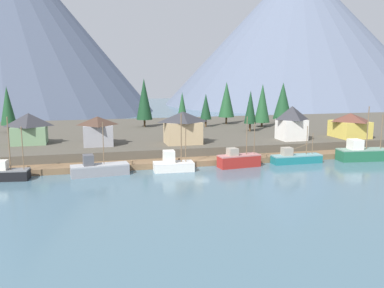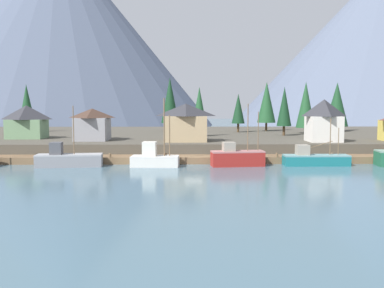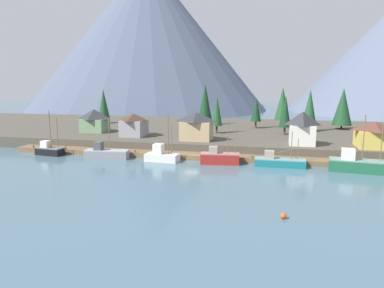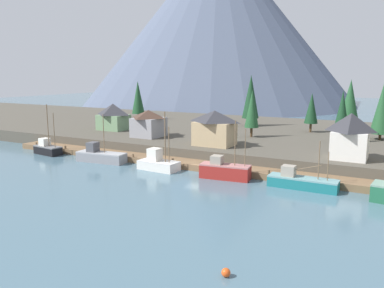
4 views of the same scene
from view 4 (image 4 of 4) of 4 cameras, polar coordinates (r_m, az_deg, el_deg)
ground_plane at (r=79.52m, az=7.10°, el=-1.20°), size 400.00×400.00×1.00m
dock at (r=63.23m, az=1.15°, el=-3.17°), size 80.00×4.00×1.60m
shoreline_bank at (r=90.33m, az=9.91°, el=1.22°), size 400.00×56.00×2.50m
mountain_west_peak at (r=234.39m, az=-1.97°, el=12.93°), size 71.17×71.17×52.60m
mountain_central_peak at (r=201.49m, az=3.83°, el=17.45°), size 132.87×132.87×81.25m
fishing_boat_black at (r=79.22m, az=-20.35°, el=-0.64°), size 6.27×3.09×9.54m
fishing_boat_grey at (r=69.66m, az=-13.21°, el=-1.72°), size 9.12×3.53×8.38m
fishing_boat_white at (r=62.59m, az=-4.98°, el=-2.78°), size 6.69×3.41×9.43m
fishing_boat_red at (r=57.29m, az=4.76°, el=-3.87°), size 7.51×3.21×8.66m
fishing_boat_teal at (r=54.42m, az=15.66°, el=-5.32°), size 9.11×2.50×6.63m
house_white at (r=62.77m, az=22.10°, el=1.14°), size 5.34×5.08×6.93m
house_grey at (r=79.80m, az=-6.36°, el=3.05°), size 5.62×6.23×5.43m
house_green at (r=90.87m, az=-11.42°, el=3.96°), size 6.62×5.32×5.97m
house_tan at (r=69.68m, az=3.32°, el=2.41°), size 7.10×5.28×6.25m
conifer_near_left at (r=76.99m, az=21.06°, el=4.39°), size 2.87×2.87×9.64m
conifer_near_right at (r=89.08m, az=17.05°, el=4.99°), size 2.90×2.90×8.55m
conifer_mid_right at (r=83.67m, az=26.03°, el=4.71°), size 3.99×3.99×11.03m
conifer_back_left at (r=79.38m, az=8.75°, el=5.09°), size 2.85×2.85×9.51m
conifer_back_right at (r=96.70m, az=8.58°, el=6.85°), size 4.11×4.11×12.40m
conifer_centre at (r=92.35m, az=22.06°, el=5.79°), size 4.30×4.30×11.45m
conifer_far_left at (r=109.83m, az=-7.89°, el=6.75°), size 3.51×3.51×10.69m
channel_buoy at (r=31.10m, az=4.98°, el=-18.19°), size 0.70×0.70×0.70m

